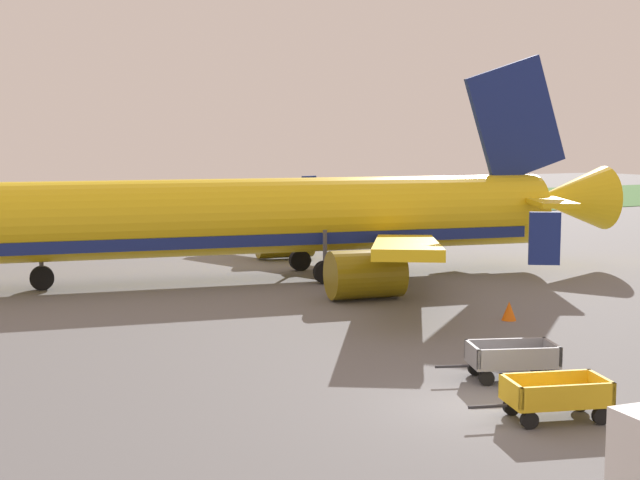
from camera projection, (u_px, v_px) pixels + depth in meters
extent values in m
plane|color=slate|center=(478.00, 408.00, 23.76)|extent=(220.00, 220.00, 0.00)
cube|color=#3D7033|center=(46.00, 218.00, 77.81)|extent=(220.00, 28.00, 0.06)
cylinder|color=yellow|center=(263.00, 216.00, 44.51)|extent=(30.19, 8.77, 3.70)
cube|color=navy|center=(263.00, 236.00, 44.63)|extent=(27.20, 8.08, 0.56)
cone|color=yellow|center=(568.00, 198.00, 49.48)|extent=(5.03, 4.23, 3.52)
cube|color=yellow|center=(406.00, 246.00, 37.88)|extent=(9.07, 12.41, 1.35)
cube|color=navy|center=(545.00, 238.00, 32.37)|extent=(1.04, 0.75, 1.90)
cylinder|color=#856D0E|center=(366.00, 274.00, 39.15)|extent=(3.51, 2.62, 2.10)
cube|color=yellow|center=(298.00, 213.00, 53.72)|extent=(5.28, 13.26, 1.35)
cube|color=navy|center=(309.00, 190.00, 60.55)|extent=(1.12, 0.43, 1.90)
cylinder|color=#856D0E|center=(285.00, 239.00, 52.04)|extent=(3.51, 2.62, 2.10)
cube|color=navy|center=(516.00, 120.00, 48.01)|extent=(5.95, 1.38, 6.88)
cube|color=yellow|center=(549.00, 202.00, 45.51)|extent=(4.02, 5.44, 0.24)
cube|color=yellow|center=(489.00, 194.00, 51.59)|extent=(2.52, 5.40, 0.24)
cylinder|color=#4C4C51|center=(41.00, 256.00, 41.62)|extent=(0.20, 0.20, 2.04)
cylinder|color=black|center=(42.00, 278.00, 41.73)|extent=(1.16, 0.63, 1.10)
cylinder|color=#4C4C51|center=(325.00, 251.00, 43.34)|extent=(0.20, 0.20, 2.04)
cylinder|color=black|center=(325.00, 272.00, 43.46)|extent=(1.16, 0.63, 1.10)
cylinder|color=#4C4C51|center=(300.00, 241.00, 47.52)|extent=(0.20, 0.20, 2.04)
cylinder|color=black|center=(300.00, 260.00, 47.63)|extent=(1.16, 0.63, 1.10)
cube|color=gold|center=(556.00, 401.00, 22.71)|extent=(2.80, 2.05, 0.08)
cube|color=gold|center=(568.00, 396.00, 22.04)|extent=(2.42, 0.81, 0.55)
cube|color=gold|center=(545.00, 382.00, 23.31)|extent=(2.42, 0.81, 0.55)
cube|color=gold|center=(511.00, 391.00, 22.46)|extent=(0.50, 1.37, 0.55)
cube|color=gold|center=(601.00, 386.00, 22.89)|extent=(0.50, 1.37, 0.55)
cylinder|color=#2D2D33|center=(488.00, 406.00, 22.40)|extent=(0.98, 0.36, 0.08)
cylinder|color=black|center=(529.00, 420.00, 22.03)|extent=(0.47, 0.28, 0.44)
cylinder|color=black|center=(512.00, 407.00, 23.12)|extent=(0.47, 0.28, 0.44)
cylinder|color=black|center=(601.00, 416.00, 22.37)|extent=(0.47, 0.28, 0.44)
cylinder|color=black|center=(580.00, 403.00, 23.46)|extent=(0.47, 0.28, 0.44)
cube|color=gray|center=(512.00, 363.00, 26.47)|extent=(2.83, 2.18, 0.08)
cube|color=gray|center=(520.00, 358.00, 25.79)|extent=(2.38, 0.95, 0.55)
cube|color=gray|center=(505.00, 348.00, 27.07)|extent=(2.38, 0.95, 0.55)
cube|color=gray|center=(472.00, 354.00, 26.29)|extent=(0.58, 1.35, 0.55)
cube|color=gray|center=(552.00, 352.00, 26.57)|extent=(0.58, 1.35, 0.55)
cylinder|color=#2D2D33|center=(452.00, 366.00, 26.26)|extent=(0.97, 0.42, 0.08)
cylinder|color=black|center=(487.00, 378.00, 25.83)|extent=(0.47, 0.30, 0.44)
cylinder|color=black|center=(475.00, 368.00, 26.94)|extent=(0.47, 0.30, 0.44)
cylinder|color=black|center=(550.00, 376.00, 26.06)|extent=(0.47, 0.30, 0.44)
cylinder|color=black|center=(536.00, 366.00, 27.16)|extent=(0.47, 0.30, 0.44)
cone|color=orange|center=(509.00, 311.00, 34.90)|extent=(0.57, 0.57, 0.75)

